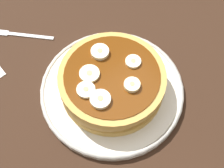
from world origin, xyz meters
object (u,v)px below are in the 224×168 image
(banana_slice_0, at_px, (85,89))
(fork, at_px, (18,34))
(pancake_stack, at_px, (111,82))
(banana_slice_3, at_px, (134,63))
(banana_slice_4, at_px, (100,99))
(banana_slice_2, at_px, (132,85))
(banana_slice_5, at_px, (89,74))
(plate, at_px, (112,90))
(banana_slice_1, at_px, (100,52))

(banana_slice_0, height_order, fork, banana_slice_0)
(pancake_stack, xyz_separation_m, fork, (-0.08, 0.22, -0.03))
(banana_slice_3, bearing_deg, pancake_stack, 175.14)
(pancake_stack, bearing_deg, banana_slice_4, -144.91)
(banana_slice_2, distance_m, banana_slice_4, 0.06)
(banana_slice_0, bearing_deg, banana_slice_3, -2.90)
(fork, bearing_deg, banana_slice_3, -60.61)
(banana_slice_5, bearing_deg, pancake_stack, -37.85)
(plate, xyz_separation_m, banana_slice_1, (0.01, 0.05, 0.06))
(banana_slice_2, bearing_deg, pancake_stack, 114.55)
(banana_slice_1, height_order, banana_slice_5, banana_slice_1)
(plate, xyz_separation_m, pancake_stack, (-0.00, 0.00, 0.03))
(pancake_stack, relative_size, fork, 1.86)
(banana_slice_1, xyz_separation_m, fork, (-0.09, 0.17, -0.06))
(pancake_stack, bearing_deg, banana_slice_3, -4.86)
(banana_slice_3, bearing_deg, plate, 175.52)
(banana_slice_0, height_order, banana_slice_5, same)
(plate, relative_size, pancake_stack, 1.37)
(plate, distance_m, banana_slice_1, 0.07)
(pancake_stack, distance_m, banana_slice_1, 0.06)
(banana_slice_2, xyz_separation_m, banana_slice_5, (-0.05, 0.06, -0.00))
(banana_slice_0, xyz_separation_m, banana_slice_3, (0.10, -0.00, -0.00))
(banana_slice_0, xyz_separation_m, fork, (-0.03, 0.22, -0.06))
(plate, height_order, banana_slice_4, banana_slice_4)
(plate, bearing_deg, banana_slice_2, -67.75)
(banana_slice_2, bearing_deg, banana_slice_3, 47.78)
(banana_slice_1, bearing_deg, fork, 117.71)
(pancake_stack, relative_size, banana_slice_0, 6.17)
(banana_slice_2, relative_size, banana_slice_5, 0.79)
(banana_slice_0, distance_m, banana_slice_3, 0.10)
(plate, xyz_separation_m, banana_slice_5, (-0.03, 0.02, 0.05))
(banana_slice_1, distance_m, banana_slice_5, 0.05)
(pancake_stack, relative_size, banana_slice_1, 5.95)
(banana_slice_0, relative_size, banana_slice_1, 0.96)
(banana_slice_0, distance_m, banana_slice_4, 0.03)
(plate, xyz_separation_m, banana_slice_0, (-0.05, 0.00, 0.05))
(banana_slice_5, bearing_deg, banana_slice_2, -52.43)
(banana_slice_4, height_order, fork, banana_slice_4)
(banana_slice_0, relative_size, fork, 0.30)
(banana_slice_3, bearing_deg, banana_slice_5, 160.81)
(pancake_stack, distance_m, fork, 0.23)
(banana_slice_0, height_order, banana_slice_1, banana_slice_1)
(banana_slice_2, relative_size, banana_slice_4, 0.80)
(banana_slice_3, bearing_deg, banana_slice_2, -132.22)
(banana_slice_5, distance_m, fork, 0.21)
(fork, bearing_deg, banana_slice_4, -81.27)
(banana_slice_2, bearing_deg, banana_slice_0, 150.64)
(banana_slice_1, bearing_deg, banana_slice_2, -85.82)
(banana_slice_0, xyz_separation_m, banana_slice_4, (0.01, -0.03, 0.00))
(banana_slice_2, height_order, fork, banana_slice_2)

